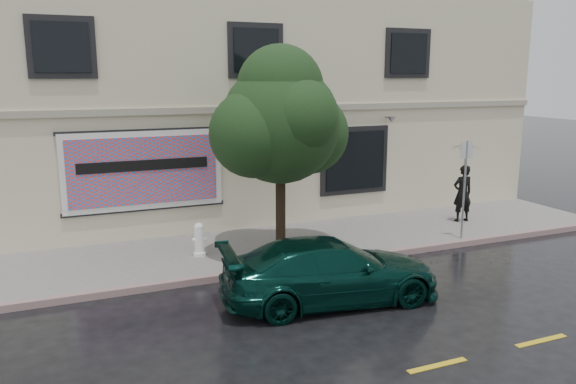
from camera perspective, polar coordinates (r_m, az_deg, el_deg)
name	(u,v)px	position (r m, az deg, el deg)	size (l,w,h in m)	color
ground	(336,290)	(12.30, 4.85, -9.87)	(90.00, 90.00, 0.00)	black
sidewalk	(279,245)	(15.07, -0.88, -5.43)	(20.00, 3.50, 0.15)	gray
curb	(307,265)	(13.54, 1.90, -7.45)	(20.00, 0.18, 0.16)	slate
road_marking	(437,365)	(9.63, 14.93, -16.65)	(19.00, 0.12, 0.01)	gold
building	(218,106)	(19.87, -7.17, 8.70)	(20.00, 8.12, 7.00)	beige
billboard	(144,170)	(15.38, -14.42, 2.13)	(4.30, 0.16, 2.20)	white
car	(331,271)	(11.49, 4.35, -7.99)	(1.97, 4.47, 1.30)	#072C25
pedestrian	(463,193)	(17.84, 17.31, -0.13)	(0.63, 0.42, 1.74)	black
umbrella	(465,153)	(17.64, 17.55, 3.75)	(0.95, 0.95, 0.70)	black
street_tree	(280,125)	(13.67, -0.79, 6.87)	(2.90, 2.90, 4.67)	black
fire_hydrant	(199,240)	(14.05, -9.00, -4.80)	(0.34, 0.32, 0.84)	white
sign_pole	(465,181)	(15.79, 17.52, 1.10)	(0.33, 0.10, 2.69)	#969A9E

